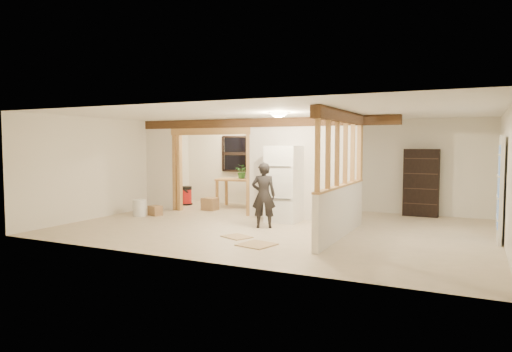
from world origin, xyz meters
The scene contains 30 objects.
floor centered at (0.00, 0.00, -0.01)m, with size 9.00×6.50×0.01m, color #CAB296.
ceiling centered at (0.00, 0.00, 2.50)m, with size 9.00×6.50×0.01m, color white.
wall_back centered at (0.00, 3.25, 1.25)m, with size 9.00×0.01×2.50m, color silver.
wall_front centered at (0.00, -3.25, 1.25)m, with size 9.00×0.01×2.50m, color silver.
wall_left centered at (-4.50, 0.00, 1.25)m, with size 0.01×6.50×2.50m, color silver.
wall_right centered at (4.50, 0.00, 1.25)m, with size 0.01×6.50×2.50m, color silver.
partition_left_stub centered at (-4.05, 1.20, 1.25)m, with size 0.90×0.12×2.50m, color silver.
partition_center centered at (0.20, 1.20, 1.25)m, with size 2.80×0.12×2.50m, color silver.
doorway_frame centered at (-2.40, 1.20, 1.10)m, with size 2.46×0.14×2.20m, color tan.
header_beam_back centered at (-1.00, 1.20, 2.38)m, with size 7.00×0.18×0.22m, color #52341C.
header_beam_right centered at (1.60, -0.40, 2.38)m, with size 0.18×3.30×0.22m, color #52341C.
pony_wall centered at (1.60, -0.40, 0.50)m, with size 0.12×3.20×1.00m, color silver.
stud_partition centered at (1.60, -0.40, 1.66)m, with size 0.14×3.20×1.32m, color tan.
window_back centered at (-2.60, 3.17, 1.55)m, with size 1.12×0.10×1.10m, color black.
french_door centered at (4.42, 0.40, 1.00)m, with size 0.12×0.86×2.00m, color white.
ceiling_dome_main centered at (0.30, -0.50, 2.48)m, with size 0.36×0.36×0.16m, color #FFEABF.
ceiling_dome_util centered at (-2.50, 2.30, 2.48)m, with size 0.32×0.32×0.14m, color #FFEABF.
hanging_bulb centered at (-2.00, 1.60, 2.18)m, with size 0.07×0.07×0.07m, color #FFD88C.
refrigerator centered at (-0.10, 0.78, 0.90)m, with size 0.74×0.72×1.81m, color silver.
woman centered at (-0.19, -0.19, 0.72)m, with size 0.53×0.35×1.44m, color black.
work_table centered at (-2.19, 2.48, 0.42)m, with size 1.33×0.67×0.84m, color tan.
potted_plant centered at (-2.15, 2.55, 1.05)m, with size 0.37×0.32×0.41m, color #2A6B28.
shop_vac centered at (-3.94, 2.24, 0.29)m, with size 0.44×0.44×0.57m, color #AE1614.
bookshelf centered at (2.75, 3.04, 0.86)m, with size 0.86×0.29×1.72m, color black.
bucket centered at (-3.74, -0.10, 0.21)m, with size 0.33×0.33×0.42m, color white.
box_util_a centered at (-2.68, 1.61, 0.17)m, with size 0.40×0.34×0.34m, color #977049.
box_util_b centered at (-2.79, 1.76, 0.15)m, with size 0.33×0.33×0.31m, color #977049.
box_front centered at (-3.45, 0.17, 0.13)m, with size 0.31×0.25×0.25m, color #977049.
floor_panel_near centered at (0.43, -1.82, 0.01)m, with size 0.58×0.58×0.02m, color tan.
floor_panel_far centered at (-0.24, -1.35, 0.01)m, with size 0.53×0.43×0.02m, color tan.
Camera 1 is at (4.00, -9.22, 1.84)m, focal length 32.00 mm.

